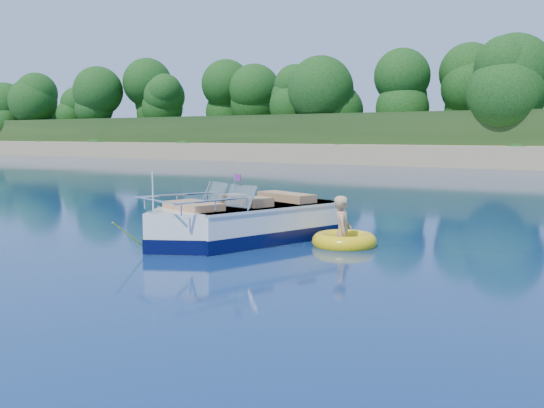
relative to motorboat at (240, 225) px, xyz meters
The scene contains 5 objects.
ground 3.24m from the motorboat, 111.95° to the right, with size 160.00×160.00×0.00m, color #0A1E4B.
treeline 38.39m from the motorboat, 91.76° to the left, with size 150.00×7.12×8.19m.
motorboat is the anchor object (origin of this frame).
tow_tube 2.22m from the motorboat, 21.36° to the left, with size 1.55×1.55×0.35m.
boy 2.21m from the motorboat, 18.85° to the left, with size 0.56×0.37×1.53m, color tan.
Camera 1 is at (8.74, -7.22, 2.25)m, focal length 40.00 mm.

